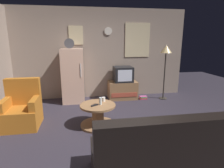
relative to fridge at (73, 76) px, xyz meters
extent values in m
plane|color=#2D2833|center=(0.82, -2.04, -0.75)|extent=(12.00, 12.00, 0.00)
cube|color=gray|center=(0.82, 0.41, 0.56)|extent=(5.20, 0.10, 2.63)
cube|color=beige|center=(1.95, 0.35, 0.96)|extent=(0.76, 0.02, 1.00)
cube|color=beige|center=(0.12, 0.35, 1.10)|extent=(0.40, 0.02, 0.52)
cylinder|color=silver|center=(1.05, 0.35, 1.22)|extent=(0.22, 0.03, 0.22)
cube|color=beige|center=(0.00, 0.00, 0.00)|extent=(0.60, 0.60, 1.50)
cylinder|color=silver|center=(0.22, -0.30, 0.20)|extent=(0.02, 0.02, 0.36)
cylinder|color=#4C4C51|center=(-0.05, -0.08, 0.89)|extent=(0.26, 0.04, 0.26)
cube|color=#8E6642|center=(1.44, 0.05, -0.49)|extent=(0.84, 0.52, 0.53)
cube|color=#AD4733|center=(1.44, -0.22, -0.57)|extent=(0.76, 0.01, 0.13)
cube|color=black|center=(1.45, 0.05, -0.01)|extent=(0.54, 0.50, 0.44)
cube|color=silver|center=(1.45, -0.21, -0.01)|extent=(0.41, 0.01, 0.33)
cylinder|color=#332D28|center=(2.64, -0.18, -0.74)|extent=(0.24, 0.24, 0.02)
cylinder|color=#332D28|center=(2.64, -0.18, -0.05)|extent=(0.04, 0.04, 1.40)
cone|color=#F2D18C|center=(2.64, -0.18, 0.73)|extent=(0.32, 0.32, 0.22)
cylinder|color=#8E6642|center=(0.54, -1.66, -0.73)|extent=(0.72, 0.72, 0.04)
cylinder|color=#8E6642|center=(0.54, -1.66, -0.52)|extent=(0.24, 0.24, 0.42)
cylinder|color=#8E6642|center=(0.54, -1.66, -0.31)|extent=(0.72, 0.72, 0.04)
cylinder|color=silver|center=(0.60, -1.67, -0.22)|extent=(0.05, 0.05, 0.15)
cylinder|color=silver|center=(0.68, -1.48, -0.25)|extent=(0.08, 0.08, 0.09)
cube|color=black|center=(0.47, -1.72, -0.28)|extent=(0.15, 0.12, 0.02)
cube|color=#B2661E|center=(-0.98, -1.44, -0.55)|extent=(0.68, 0.68, 0.40)
cube|color=#B2661E|center=(-0.98, -1.18, -0.07)|extent=(0.68, 0.16, 0.56)
cube|color=#B2661E|center=(-1.26, -1.44, -0.25)|extent=(0.12, 0.60, 0.20)
cube|color=#B2661E|center=(-0.70, -1.44, -0.25)|extent=(0.12, 0.60, 0.20)
cube|color=black|center=(1.18, -3.20, -0.55)|extent=(1.70, 0.80, 0.40)
cube|color=black|center=(1.18, -3.50, -0.09)|extent=(1.70, 0.20, 0.52)
cube|color=#CA3D5D|center=(2.04, -0.13, -0.74)|extent=(0.22, 0.14, 0.03)
cube|color=#BE6340|center=(2.04, -0.13, -0.72)|extent=(0.21, 0.14, 0.02)
cube|color=green|center=(2.04, -0.13, -0.69)|extent=(0.16, 0.14, 0.02)
cube|color=#AF4E89|center=(2.04, -0.13, -0.67)|extent=(0.22, 0.13, 0.02)
camera|label=1|loc=(0.25, -5.17, 0.98)|focal=29.49mm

